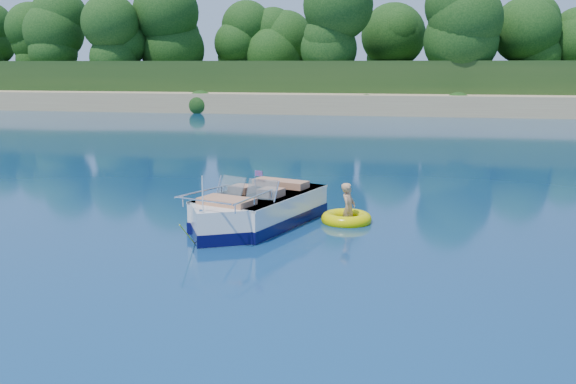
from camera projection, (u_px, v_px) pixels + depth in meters
name	position (u px, v px, depth m)	size (l,w,h in m)	color
ground	(245.00, 237.00, 14.23)	(160.00, 160.00, 0.00)	#08203E
shoreline	(385.00, 88.00, 75.38)	(170.00, 59.00, 6.00)	tan
treeline	(373.00, 42.00, 52.59)	(150.00, 7.12, 8.19)	#301D10
motorboat	(254.00, 213.00, 15.06)	(2.82, 4.95, 1.71)	white
tow_tube	(346.00, 219.00, 15.51)	(1.35, 1.35, 0.32)	#E6DD00
boy	(348.00, 222.00, 15.55)	(0.49, 0.32, 1.34)	tan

